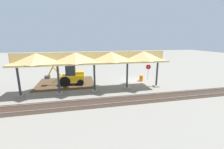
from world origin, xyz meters
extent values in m
plane|color=gray|center=(0.00, 0.00, 0.00)|extent=(120.00, 120.00, 0.00)
cube|color=#4C3823|center=(10.30, -0.61, 0.00)|extent=(8.11, 7.00, 0.01)
cube|color=#9E998E|center=(-1.86, 3.93, 0.10)|extent=(0.70, 0.70, 0.20)
cylinder|color=#2D383D|center=(-1.86, 3.93, 1.80)|extent=(0.24, 0.24, 3.60)
cube|color=#9E998E|center=(2.32, 3.93, 0.10)|extent=(0.70, 0.70, 0.20)
cylinder|color=#2D383D|center=(2.32, 3.93, 1.80)|extent=(0.24, 0.24, 3.60)
cube|color=#9E998E|center=(6.50, 3.93, 0.10)|extent=(0.70, 0.70, 0.20)
cylinder|color=#2D383D|center=(6.50, 3.93, 1.80)|extent=(0.24, 0.24, 3.60)
cube|color=#9E998E|center=(10.68, 3.93, 0.10)|extent=(0.70, 0.70, 0.20)
cylinder|color=#2D383D|center=(10.68, 3.93, 1.80)|extent=(0.24, 0.24, 3.60)
cube|color=#9E998E|center=(14.85, 3.93, 0.10)|extent=(0.70, 0.70, 0.20)
cylinder|color=#2D383D|center=(14.85, 3.93, 1.80)|extent=(0.24, 0.24, 3.60)
cube|color=tan|center=(6.50, 3.93, 3.70)|extent=(17.91, 3.20, 0.20)
cube|color=tan|center=(6.50, 3.93, 4.35)|extent=(17.91, 0.20, 1.10)
pyramid|color=tan|center=(0.23, 3.93, 4.35)|extent=(3.76, 3.20, 1.10)
pyramid|color=tan|center=(4.41, 3.93, 4.35)|extent=(3.76, 3.20, 1.10)
pyramid|color=tan|center=(8.59, 3.93, 4.35)|extent=(3.76, 3.20, 1.10)
pyramid|color=tan|center=(12.76, 3.93, 4.35)|extent=(3.76, 3.20, 1.10)
cube|color=slate|center=(0.00, 6.73, 0.07)|extent=(60.00, 0.08, 0.15)
cube|color=slate|center=(0.00, 8.16, 0.07)|extent=(60.00, 0.08, 0.15)
cube|color=#38281E|center=(0.00, 7.44, 0.01)|extent=(60.00, 2.58, 0.03)
cylinder|color=gray|center=(-2.32, 0.36, 1.14)|extent=(0.06, 0.06, 2.29)
cylinder|color=red|center=(-2.32, 0.36, 2.10)|extent=(0.70, 0.35, 0.76)
cube|color=#EAB214|center=(9.24, 0.48, 0.97)|extent=(3.27, 1.50, 0.90)
cube|color=#1E262D|center=(9.44, 0.47, 2.12)|extent=(1.37, 1.25, 1.40)
cube|color=#EAB214|center=(8.22, 0.55, 1.67)|extent=(1.22, 1.16, 0.50)
cylinder|color=black|center=(10.15, -0.29, 0.70)|extent=(1.42, 0.39, 1.40)
cylinder|color=black|center=(10.24, 1.14, 0.70)|extent=(1.42, 0.39, 1.40)
cylinder|color=black|center=(8.11, -0.10, 0.45)|extent=(0.92, 0.36, 0.90)
cylinder|color=black|center=(8.19, 1.20, 0.45)|extent=(0.92, 0.36, 0.90)
cylinder|color=#EAB214|center=(11.29, 0.35, 2.08)|extent=(1.07, 0.25, 1.41)
cylinder|color=#EAB214|center=(12.17, 0.30, 2.00)|extent=(0.99, 0.22, 1.54)
cube|color=#47474C|center=(12.59, 0.27, 1.27)|extent=(0.65, 0.84, 0.40)
cone|color=#4C3823|center=(11.35, -1.70, 0.00)|extent=(4.56, 4.56, 1.26)
cylinder|color=orange|center=(-1.02, 0.79, 0.45)|extent=(0.56, 0.56, 0.90)
camera|label=1|loc=(8.22, 21.65, 6.31)|focal=24.00mm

